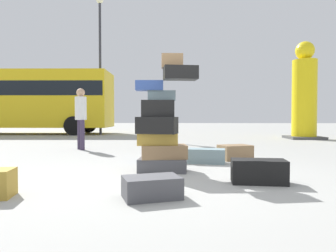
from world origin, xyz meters
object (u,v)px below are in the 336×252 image
(person_bearded_onlooker, at_px, (81,113))
(suitcase_brown_foreground_near, at_px, (235,152))
(suitcase_tower, at_px, (162,127))
(suitcase_navy_foreground_far, at_px, (162,154))
(suitcase_slate_white_trunk, at_px, (206,156))
(lamp_post, at_px, (100,46))
(parked_bus, at_px, (29,98))
(yellow_dummy_statue, at_px, (304,96))
(suitcase_charcoal_right_side, at_px, (152,187))
(suitcase_black_left_side, at_px, (259,171))

(person_bearded_onlooker, bearing_deg, suitcase_brown_foreground_near, 28.76)
(suitcase_tower, distance_m, suitcase_navy_foreground_far, 1.24)
(suitcase_slate_white_trunk, bearing_deg, lamp_post, 125.65)
(suitcase_tower, bearing_deg, suitcase_navy_foreground_far, 93.40)
(parked_bus, bearing_deg, person_bearded_onlooker, -57.15)
(suitcase_slate_white_trunk, height_order, person_bearded_onlooker, person_bearded_onlooker)
(suitcase_navy_foreground_far, height_order, yellow_dummy_statue, yellow_dummy_statue)
(suitcase_brown_foreground_near, distance_m, lamp_post, 10.72)
(suitcase_navy_foreground_far, height_order, parked_bus, parked_bus)
(suitcase_slate_white_trunk, bearing_deg, parked_bus, 140.29)
(suitcase_slate_white_trunk, relative_size, yellow_dummy_statue, 0.18)
(suitcase_charcoal_right_side, relative_size, parked_bus, 0.07)
(person_bearded_onlooker, bearing_deg, suitcase_navy_foreground_far, 11.85)
(suitcase_black_left_side, height_order, parked_bus, parked_bus)
(suitcase_charcoal_right_side, relative_size, suitcase_black_left_side, 0.86)
(parked_bus, bearing_deg, suitcase_black_left_side, -54.20)
(yellow_dummy_statue, bearing_deg, suitcase_brown_foreground_near, -121.52)
(person_bearded_onlooker, bearing_deg, suitcase_black_left_side, 6.66)
(suitcase_black_left_side, bearing_deg, parked_bus, 132.57)
(suitcase_slate_white_trunk, distance_m, yellow_dummy_statue, 8.11)
(suitcase_brown_foreground_near, distance_m, parked_bus, 12.89)
(suitcase_slate_white_trunk, xyz_separation_m, lamp_post, (-4.42, 8.98, 4.18))
(suitcase_charcoal_right_side, distance_m, suitcase_slate_white_trunk, 2.63)
(suitcase_navy_foreground_far, relative_size, parked_bus, 0.09)
(person_bearded_onlooker, bearing_deg, parked_bus, 178.75)
(suitcase_slate_white_trunk, relative_size, lamp_post, 0.10)
(suitcase_brown_foreground_near, xyz_separation_m, parked_bus, (-8.92, 9.14, 1.68))
(suitcase_tower, xyz_separation_m, suitcase_navy_foreground_far, (-0.07, 1.10, -0.56))
(suitcase_black_left_side, height_order, suitcase_navy_foreground_far, suitcase_black_left_side)
(suitcase_charcoal_right_side, bearing_deg, parked_bus, 101.64)
(person_bearded_onlooker, xyz_separation_m, parked_bus, (-5.19, 7.40, 0.87))
(suitcase_navy_foreground_far, bearing_deg, suitcase_black_left_side, -59.18)
(suitcase_tower, distance_m, lamp_post, 11.16)
(suitcase_navy_foreground_far, height_order, lamp_post, lamp_post)
(suitcase_navy_foreground_far, distance_m, person_bearded_onlooker, 3.18)
(suitcase_black_left_side, distance_m, suitcase_brown_foreground_near, 2.20)
(suitcase_black_left_side, distance_m, yellow_dummy_statue, 9.33)
(suitcase_brown_foreground_near, bearing_deg, person_bearded_onlooker, 133.69)
(suitcase_brown_foreground_near, bearing_deg, lamp_post, 99.27)
(yellow_dummy_statue, bearing_deg, suitcase_tower, -124.29)
(person_bearded_onlooker, distance_m, yellow_dummy_statue, 8.75)
(suitcase_navy_foreground_far, distance_m, lamp_post, 10.38)
(yellow_dummy_statue, bearing_deg, suitcase_navy_foreground_far, -128.94)
(suitcase_black_left_side, relative_size, suitcase_brown_foreground_near, 1.14)
(suitcase_black_left_side, xyz_separation_m, parked_bus, (-8.85, 11.34, 1.68))
(parked_bus, bearing_deg, suitcase_slate_white_trunk, -51.35)
(person_bearded_onlooker, xyz_separation_m, lamp_post, (-1.29, 6.76, 3.35))
(suitcase_slate_white_trunk, bearing_deg, suitcase_brown_foreground_near, 47.38)
(yellow_dummy_statue, relative_size, parked_bus, 0.46)
(lamp_post, bearing_deg, suitcase_navy_foreground_far, -67.89)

